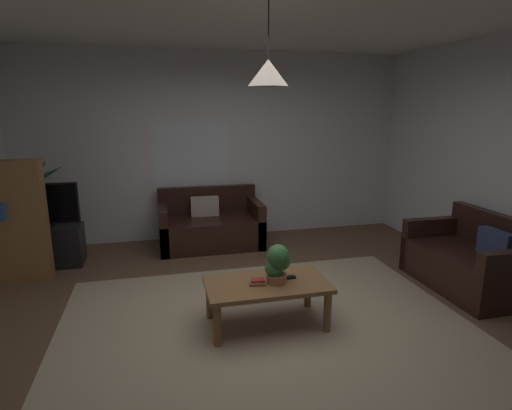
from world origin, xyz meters
TOP-DOWN VIEW (x-y plane):
  - floor at (0.00, 0.00)m, footprint 5.75×5.51m
  - rug at (0.00, -0.20)m, footprint 3.74×3.03m
  - wall_back at (0.00, 2.78)m, footprint 5.87×0.06m
  - ceiling at (0.00, 0.00)m, footprint 5.75×5.51m
  - window_pane at (-0.40, 2.75)m, footprint 1.11×0.01m
  - couch_under_window at (-0.19, 2.29)m, footprint 1.44×0.81m
  - couch_right_side at (2.41, 0.18)m, footprint 0.81×1.33m
  - coffee_table at (0.01, -0.08)m, footprint 1.11×0.61m
  - book_on_table_0 at (-0.09, -0.12)m, footprint 0.15×0.10m
  - book_on_table_1 at (-0.08, -0.10)m, footprint 0.13×0.10m
  - remote_on_table_0 at (0.21, -0.05)m, footprint 0.16×0.06m
  - potted_plant_on_table at (0.10, -0.11)m, footprint 0.23×0.23m
  - tv_stand at (-2.33, 2.00)m, footprint 0.90×0.44m
  - tv at (-2.33, 1.98)m, footprint 0.91×0.16m
  - potted_palm_corner at (-2.52, 2.42)m, footprint 0.91×0.79m
  - bookshelf_corner at (-2.51, 1.54)m, footprint 0.70×0.31m
  - pendant_lamp at (0.01, -0.08)m, footprint 0.33×0.33m

SIDE VIEW (x-z plane):
  - floor at x=0.00m, z-range -0.02..0.00m
  - rug at x=0.00m, z-range 0.00..0.01m
  - tv_stand at x=-2.33m, z-range 0.00..0.50m
  - couch_under_window at x=-0.19m, z-range -0.13..0.69m
  - couch_right_side at x=2.41m, z-range -0.13..0.69m
  - coffee_table at x=0.01m, z-range 0.14..0.56m
  - remote_on_table_0 at x=0.21m, z-range 0.42..0.44m
  - book_on_table_0 at x=-0.09m, z-range 0.42..0.44m
  - book_on_table_1 at x=-0.08m, z-range 0.44..0.47m
  - potted_palm_corner at x=-2.52m, z-range -0.11..1.23m
  - potted_plant_on_table at x=0.10m, z-range 0.43..0.80m
  - bookshelf_corner at x=-2.51m, z-range 0.01..1.41m
  - tv at x=-2.33m, z-range 0.51..1.07m
  - window_pane at x=-0.40m, z-range 0.77..1.76m
  - wall_back at x=0.00m, z-range 0.00..2.77m
  - pendant_lamp at x=0.01m, z-range 1.91..2.55m
  - ceiling at x=0.00m, z-range 2.77..2.79m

